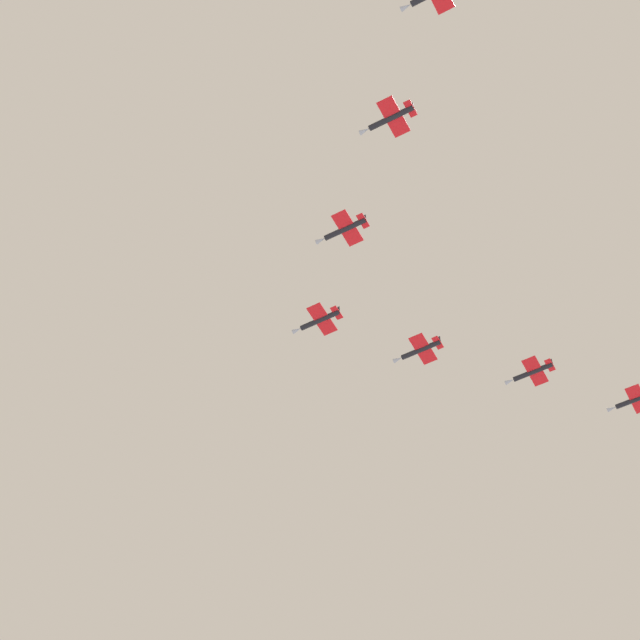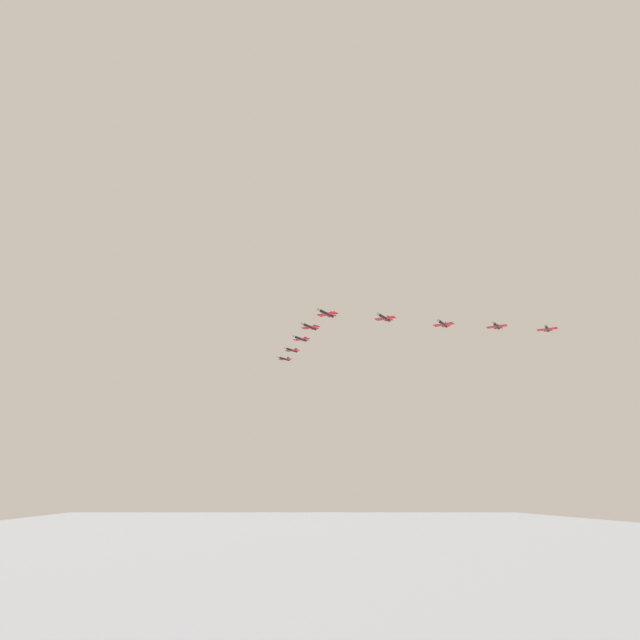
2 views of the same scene
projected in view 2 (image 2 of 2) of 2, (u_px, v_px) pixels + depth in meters
name	position (u px, v px, depth m)	size (l,w,h in m)	color
jet_lead	(327.00, 314.00, 166.85)	(11.14, 8.13, 2.32)	black
jet_port_inner	(385.00, 318.00, 170.09)	(11.14, 8.13, 2.32)	black
jet_starboard_inner	(310.00, 327.00, 188.00)	(11.14, 8.13, 2.32)	black
jet_port_outer	(443.00, 324.00, 176.24)	(11.14, 8.13, 2.32)	black
jet_starboard_outer	(301.00, 339.00, 212.07)	(11.14, 8.13, 2.32)	black
jet_center_rear	(496.00, 326.00, 181.40)	(11.14, 8.13, 2.32)	black
jet_port_trail	(292.00, 350.00, 234.47)	(11.14, 8.13, 2.32)	black
jet_starboard_trail	(547.00, 329.00, 186.59)	(11.14, 8.13, 2.32)	black
jet_tail_end	(284.00, 359.00, 257.08)	(11.14, 8.13, 2.32)	black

